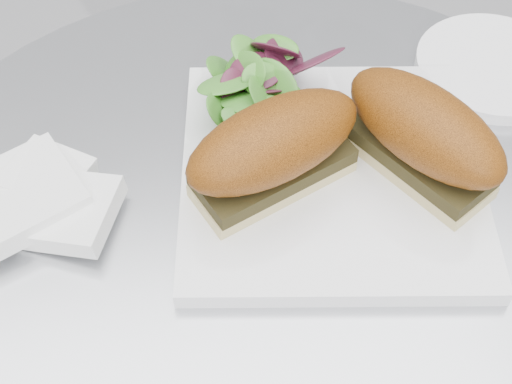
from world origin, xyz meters
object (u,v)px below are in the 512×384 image
(sandwich_left, at_px, (274,149))
(saucer, at_px, (492,66))
(plate, at_px, (330,173))
(sandwich_right, at_px, (423,134))

(sandwich_left, distance_m, saucer, 0.27)
(sandwich_left, bearing_deg, plate, -13.58)
(sandwich_right, bearing_deg, sandwich_left, -123.10)
(sandwich_left, bearing_deg, sandwich_right, -25.07)
(plate, relative_size, sandwich_right, 1.54)
(sandwich_left, xyz_separation_m, sandwich_right, (0.12, -0.00, 0.00))
(plate, distance_m, saucer, 0.22)
(plate, xyz_separation_m, sandwich_left, (-0.05, -0.01, 0.05))
(plate, distance_m, sandwich_left, 0.07)
(sandwich_left, height_order, sandwich_right, same)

